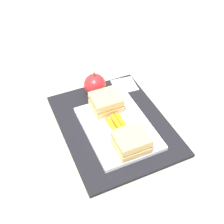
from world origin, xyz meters
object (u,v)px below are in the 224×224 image
(carrot_sticks_bundle, at_px, (118,125))
(apple, at_px, (93,85))
(sandwich_half_right, at_px, (106,102))
(food_tray, at_px, (118,128))
(paper_napkin, at_px, (124,85))
(sandwich_half_left, at_px, (131,142))

(carrot_sticks_bundle, bearing_deg, apple, 1.24)
(carrot_sticks_bundle, bearing_deg, sandwich_half_right, -0.58)
(food_tray, distance_m, apple, 0.17)
(carrot_sticks_bundle, bearing_deg, paper_napkin, -31.35)
(carrot_sticks_bundle, bearing_deg, food_tray, -24.54)
(sandwich_half_left, xyz_separation_m, sandwich_half_right, (0.16, 0.00, 0.00))
(food_tray, xyz_separation_m, sandwich_half_left, (-0.08, 0.00, 0.03))
(sandwich_half_right, relative_size, carrot_sticks_bundle, 1.05)
(sandwich_half_right, bearing_deg, carrot_sticks_bundle, 179.42)
(sandwich_half_right, height_order, paper_napkin, sandwich_half_right)
(sandwich_half_left, bearing_deg, paper_napkin, -22.33)
(sandwich_half_right, distance_m, apple, 0.08)
(sandwich_half_right, height_order, carrot_sticks_bundle, sandwich_half_right)
(food_tray, bearing_deg, carrot_sticks_bundle, 155.46)
(sandwich_half_left, relative_size, sandwich_half_right, 1.00)
(food_tray, xyz_separation_m, paper_napkin, (0.16, -0.10, -0.00))
(food_tray, relative_size, sandwich_half_right, 2.88)
(food_tray, distance_m, sandwich_half_left, 0.08)
(paper_napkin, bearing_deg, apple, 88.41)
(sandwich_half_left, xyz_separation_m, carrot_sticks_bundle, (0.08, 0.00, -0.01))
(sandwich_half_left, distance_m, sandwich_half_right, 0.16)
(food_tray, bearing_deg, sandwich_half_left, 180.00)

